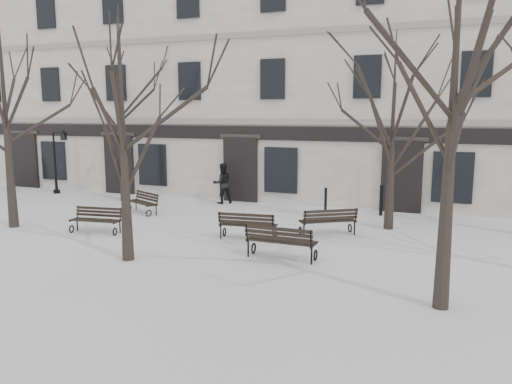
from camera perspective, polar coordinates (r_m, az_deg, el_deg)
The scene contains 17 objects.
ground at distance 14.23m, azimuth -0.87°, elevation -7.21°, with size 100.00×100.00×0.00m, color white.
building at distance 26.20m, azimuth 9.79°, elevation 12.28°, with size 40.40×10.20×11.40m.
tree_0 at distance 19.25m, azimuth -27.04°, elevation 12.40°, with size 6.08×6.08×8.69m.
tree_1 at distance 13.67m, azimuth -15.07°, elevation 9.57°, with size 4.69×4.69×6.69m.
tree_2 at distance 10.65m, azimuth 22.05°, elevation 17.35°, with size 6.32×6.32×9.02m.
tree_4 at distance 23.32m, azimuth -15.34°, elevation 11.47°, with size 5.70×5.70×8.15m.
tree_5 at distance 17.53m, azimuth 15.43°, elevation 9.30°, with size 4.66×4.66×6.66m.
bench_0 at distance 17.54m, azimuth -17.79°, elevation -2.97°, with size 1.75×0.82×0.85m.
bench_1 at distance 15.77m, azimuth -0.96°, elevation -3.74°, with size 1.87×0.84×0.91m.
bench_2 at distance 13.70m, azimuth 2.84°, elevation -5.57°, with size 1.96×0.77×0.97m.
bench_3 at distance 20.50m, azimuth -12.77°, elevation -1.09°, with size 1.73×1.27×0.84m.
bench_4 at distance 16.49m, azimuth 8.27°, elevation -3.23°, with size 1.88×1.55×0.93m.
lamp_post at distance 26.47m, azimuth -21.67°, elevation 3.74°, with size 0.99×0.37×3.16m.
bollard_a at distance 20.43m, azimuth 7.96°, elevation -0.76°, with size 0.13×0.13×0.99m.
bollard_b at distance 20.05m, azimuth 14.12°, elevation -0.80°, with size 0.16×0.16×1.21m.
pedestrian_a at distance 28.80m, azimuth -26.09°, elevation 0.18°, with size 0.57×0.38×1.57m, color black.
pedestrian_b at distance 22.20m, azimuth -3.84°, elevation -1.30°, with size 0.87×0.68×1.79m, color black.
Camera 1 is at (5.01, -12.71, 3.99)m, focal length 35.00 mm.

